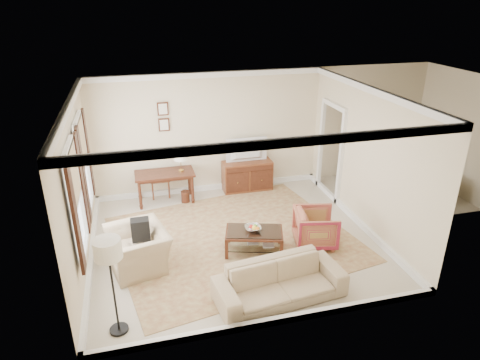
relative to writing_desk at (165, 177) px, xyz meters
name	(u,v)px	position (x,y,z in m)	size (l,w,h in m)	color
room_shell	(233,119)	(1.13, -2.06, 1.85)	(5.51, 5.01, 2.91)	beige
annex_bedroom	(401,179)	(5.62, -0.91, -0.28)	(3.00, 2.70, 2.90)	beige
window_front	(76,200)	(-1.57, -2.76, 0.93)	(0.12, 1.56, 1.80)	#CCB284
window_rear	(84,164)	(-1.57, -1.16, 0.93)	(0.12, 1.56, 1.80)	#CCB284
doorway	(330,152)	(3.84, -0.56, 0.45)	(0.10, 1.12, 2.25)	white
rug	(234,238)	(1.14, -2.02, -0.62)	(4.47, 3.83, 0.01)	brown
writing_desk	(165,177)	(0.00, 0.00, 0.00)	(1.35, 0.67, 0.74)	#4D2316
desk_chair	(159,176)	(-0.10, 0.35, -0.10)	(0.45, 0.45, 1.05)	brown
desk_lamp	(181,161)	(0.39, 0.00, 0.36)	(0.32, 0.32, 0.50)	silver
framed_prints	(163,117)	(0.10, 0.41, 1.32)	(0.25, 0.04, 0.68)	#4D2316
sideboard	(247,176)	(2.02, 0.17, -0.25)	(1.21, 0.46, 0.74)	brown
tv	(248,143)	(2.02, 0.15, 0.60)	(0.97, 0.56, 0.13)	black
coffee_table	(254,236)	(1.40, -2.57, -0.28)	(1.19, 0.90, 0.45)	#4D2316
fruit_bowl	(253,228)	(1.39, -2.53, -0.12)	(0.42, 0.42, 0.10)	silver
book_a	(247,241)	(1.30, -2.44, -0.45)	(0.28, 0.04, 0.38)	brown
book_b	(263,244)	(1.55, -2.61, -0.45)	(0.28, 0.03, 0.38)	brown
striped_armchair	(316,226)	(2.62, -2.61, -0.23)	(0.77, 0.72, 0.79)	maroon
club_armchair	(138,243)	(-0.72, -2.50, -0.14)	(1.11, 0.72, 0.97)	tan
backpack	(140,228)	(-0.65, -2.43, 0.11)	(0.32, 0.22, 0.40)	black
sofa	(280,277)	(1.42, -3.97, -0.22)	(2.07, 0.61, 0.81)	tan
floor_lamp	(109,256)	(-1.09, -4.08, 0.66)	(0.38, 0.38, 1.53)	black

